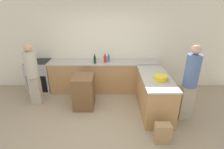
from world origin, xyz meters
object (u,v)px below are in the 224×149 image
Objects in this scene: dish_soap_bottle at (95,59)px; water_bottle_blue at (109,58)px; island_table at (84,91)px; mixing_bowl at (161,78)px; paper_bag at (163,133)px; range_oven at (40,76)px; person_by_range at (32,72)px; hot_sauce_bottle at (105,59)px; person_at_peninsula at (190,81)px; wine_bottle_dark at (95,60)px.

water_bottle_blue is (0.40, 0.08, -0.01)m from dish_soap_bottle.
island_table is 2.88× the size of mixing_bowl.
paper_bag is at bearing -64.04° from water_bottle_blue.
island_table is at bearing -32.09° from range_oven.
hot_sauce_bottle is at bearing 21.27° from person_by_range.
person_at_peninsula is at bearing -32.15° from dish_soap_bottle.
paper_bag is at bearing -34.84° from range_oven.
range_oven is at bearing -179.67° from water_bottle_blue.
wine_bottle_dark is at bearing 125.72° from paper_bag.
island_table is 1.28m from water_bottle_blue.
dish_soap_bottle is at bearing 179.26° from hot_sauce_bottle.
hot_sauce_bottle is (-1.30, 1.26, 0.05)m from mixing_bowl.
hot_sauce_bottle is 2.59m from paper_bag.
mixing_bowl reaches higher than island_table.
dish_soap_bottle is at bearing 75.06° from island_table.
range_oven is at bearing 157.98° from mixing_bowl.
hot_sauce_bottle is (2.00, -0.08, 0.56)m from range_oven.
paper_bag is at bearing -133.76° from person_at_peninsula.
island_table is at bearing 167.32° from mixing_bowl.
person_at_peninsula is (3.92, -1.46, 0.50)m from range_oven.
person_at_peninsula is at bearing -39.17° from water_bottle_blue.
hot_sauce_bottle is (0.29, 0.09, -0.01)m from wine_bottle_dark.
wine_bottle_dark is at bearing 72.73° from island_table.
island_table is at bearing -123.90° from water_bottle_blue.
mixing_bowl is at bearing -48.35° from water_bottle_blue.
wine_bottle_dark reaches higher than hot_sauce_bottle.
hot_sauce_bottle is at bearing 135.88° from mixing_bowl.
person_by_range is (-1.55, -0.63, -0.14)m from wine_bottle_dark.
dish_soap_bottle is at bearing 124.73° from paper_bag.
range_oven is 0.92m from person_by_range.
paper_bag is at bearing -37.07° from island_table.
paper_bag is at bearing -61.03° from hot_sauce_bottle.
dish_soap_bottle is 0.14× the size of person_at_peninsula.
wine_bottle_dark is 1.05× the size of hot_sauce_bottle.
wine_bottle_dark is at bearing 143.61° from mixing_bowl.
dish_soap_bottle reaches higher than range_oven.
person_at_peninsula is at bearing -11.82° from mixing_bowl.
water_bottle_blue is (2.10, 0.01, 0.55)m from range_oven.
person_by_range reaches higher than island_table.
range_oven is 2.08m from hot_sauce_bottle.
dish_soap_bottle is at bearing 141.72° from mixing_bowl.
wine_bottle_dark reaches higher than paper_bag.
dish_soap_bottle is at bearing 95.88° from wine_bottle_dark.
water_bottle_blue is at bearing 115.96° from paper_bag.
water_bottle_blue is at bearing 41.43° from hot_sauce_bottle.
water_bottle_blue is 2.34m from person_at_peninsula.
person_at_peninsula is at bearing -35.97° from hot_sauce_bottle.
water_bottle_blue is at bearing 22.53° from person_by_range.
person_by_range is at bearing 170.17° from mixing_bowl.
hot_sauce_bottle reaches higher than island_table.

